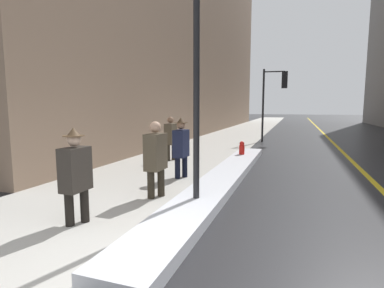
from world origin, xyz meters
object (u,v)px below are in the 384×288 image
at_px(pedestrian_in_glasses, 75,172).
at_px(pedestrian_trailing, 156,156).
at_px(fire_hydrant, 242,151).
at_px(pedestrian_in_fedora, 181,145).
at_px(traffic_light_near, 276,89).
at_px(pedestrian_with_shoulder_bag, 171,136).
at_px(lamp_post, 197,34).

relative_size(pedestrian_in_glasses, pedestrian_trailing, 0.98).
height_order(pedestrian_in_glasses, fire_hydrant, pedestrian_in_glasses).
distance_m(pedestrian_in_fedora, fire_hydrant, 3.61).
height_order(traffic_light_near, pedestrian_with_shoulder_bag, traffic_light_near).
height_order(lamp_post, traffic_light_near, lamp_post).
bearing_deg(traffic_light_near, lamp_post, -98.80).
distance_m(pedestrian_trailing, pedestrian_with_shoulder_bag, 4.55).
bearing_deg(lamp_post, fire_hydrant, 90.83).
distance_m(pedestrian_in_glasses, pedestrian_trailing, 1.87).
bearing_deg(lamp_post, pedestrian_trailing, 160.56).
height_order(lamp_post, fire_hydrant, lamp_post).
distance_m(pedestrian_in_glasses, fire_hydrant, 7.24).
height_order(lamp_post, pedestrian_trailing, lamp_post).
relative_size(pedestrian_trailing, pedestrian_in_fedora, 0.99).
bearing_deg(pedestrian_with_shoulder_bag, lamp_post, 29.48).
bearing_deg(pedestrian_with_shoulder_bag, pedestrian_in_fedora, 30.10).
xyz_separation_m(pedestrian_in_fedora, pedestrian_with_shoulder_bag, (-1.35, 2.43, -0.02)).
bearing_deg(pedestrian_in_fedora, pedestrian_trailing, 5.32).
xyz_separation_m(pedestrian_in_glasses, pedestrian_trailing, (0.59, 1.78, 0.03)).
relative_size(lamp_post, fire_hydrant, 7.94).
xyz_separation_m(lamp_post, pedestrian_with_shoulder_bag, (-2.52, 4.67, -2.39)).
bearing_deg(pedestrian_in_fedora, pedestrian_in_glasses, -6.03).
height_order(pedestrian_with_shoulder_bag, fire_hydrant, pedestrian_with_shoulder_bag).
bearing_deg(pedestrian_in_fedora, traffic_light_near, 170.25).
distance_m(lamp_post, pedestrian_with_shoulder_bag, 5.82).
relative_size(traffic_light_near, pedestrian_trailing, 2.42).
distance_m(traffic_light_near, pedestrian_trailing, 11.79).
relative_size(pedestrian_in_glasses, fire_hydrant, 2.33).
relative_size(lamp_post, pedestrian_trailing, 3.35).
bearing_deg(traffic_light_near, fire_hydrant, -102.46).
distance_m(lamp_post, fire_hydrant, 6.35).
xyz_separation_m(pedestrian_in_glasses, pedestrian_in_fedora, (0.46, 3.65, 0.02)).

